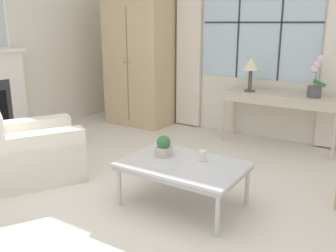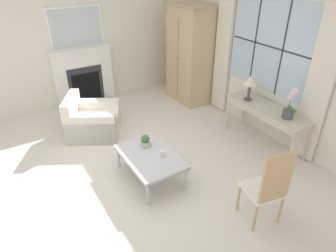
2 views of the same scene
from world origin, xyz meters
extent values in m
plane|color=silver|center=(0.00, 0.00, 0.00)|extent=(14.00, 14.00, 0.00)
cube|color=silver|center=(0.00, 3.03, 1.40)|extent=(7.20, 0.06, 2.80)
cube|color=silver|center=(0.00, 3.00, 1.65)|extent=(1.72, 0.01, 1.59)
cube|color=#2D2D33|center=(-0.31, 2.99, 1.65)|extent=(0.02, 0.02, 1.59)
cube|color=#2D2D33|center=(0.31, 2.99, 1.65)|extent=(0.02, 0.02, 1.59)
cube|color=#2D2D33|center=(0.00, 2.99, 1.65)|extent=(1.72, 0.02, 0.02)
cube|color=silver|center=(-1.11, 2.95, 1.32)|extent=(0.42, 0.06, 2.60)
cube|color=tan|center=(-1.87, 2.65, 1.05)|extent=(1.02, 0.61, 2.10)
cube|color=#74644C|center=(-1.87, 2.34, 1.01)|extent=(0.01, 0.01, 1.77)
sphere|color=#997F4C|center=(-1.92, 2.33, 1.05)|extent=(0.03, 0.03, 0.03)
sphere|color=#997F4C|center=(-1.82, 2.33, 1.05)|extent=(0.03, 0.03, 0.03)
cube|color=beige|center=(0.46, 2.69, 0.72)|extent=(1.57, 0.50, 0.03)
cube|color=beige|center=(0.46, 2.69, 0.65)|extent=(1.50, 0.48, 0.10)
cylinder|color=beige|center=(-0.28, 2.48, 0.35)|extent=(0.04, 0.04, 0.70)
cylinder|color=beige|center=(1.21, 2.48, 0.35)|extent=(0.04, 0.04, 0.70)
cylinder|color=beige|center=(-0.28, 2.90, 0.35)|extent=(0.04, 0.04, 0.70)
cylinder|color=#4C4742|center=(0.05, 2.62, 0.74)|extent=(0.15, 0.15, 0.02)
cylinder|color=#4C4742|center=(0.05, 2.62, 0.89)|extent=(0.05, 0.05, 0.27)
cone|color=beige|center=(0.05, 2.62, 1.11)|extent=(0.25, 0.25, 0.17)
cylinder|color=#4C4C51|center=(0.88, 2.67, 0.80)|extent=(0.18, 0.18, 0.14)
cylinder|color=#336638|center=(0.88, 2.67, 1.06)|extent=(0.01, 0.01, 0.38)
cube|color=#336638|center=(0.94, 2.67, 0.92)|extent=(0.16, 0.02, 0.10)
sphere|color=silver|center=(0.85, 2.68, 1.08)|extent=(0.10, 0.10, 0.10)
sphere|color=silver|center=(0.88, 2.68, 1.15)|extent=(0.10, 0.10, 0.10)
sphere|color=silver|center=(0.92, 2.68, 1.22)|extent=(0.10, 0.10, 0.10)
cube|color=silver|center=(-1.45, 0.17, 0.22)|extent=(1.15, 1.20, 0.45)
cube|color=silver|center=(-1.71, 0.32, 0.29)|extent=(0.63, 0.90, 0.59)
cube|color=silver|center=(-1.18, 0.02, 0.29)|extent=(0.63, 0.90, 0.59)
cube|color=#BCBCC1|center=(0.25, 0.47, 0.41)|extent=(1.10, 0.74, 0.03)
cube|color=#A0A0A4|center=(0.25, 0.47, 0.38)|extent=(1.08, 0.72, 0.04)
cylinder|color=#BCBCC1|center=(-0.25, 0.15, 0.20)|extent=(0.04, 0.04, 0.40)
cylinder|color=#BCBCC1|center=(0.75, 0.15, 0.20)|extent=(0.04, 0.04, 0.40)
cylinder|color=#BCBCC1|center=(-0.25, 0.78, 0.20)|extent=(0.04, 0.04, 0.40)
cylinder|color=#BCBCC1|center=(0.75, 0.78, 0.20)|extent=(0.04, 0.04, 0.40)
cube|color=#BCB7AD|center=(0.00, 0.52, 0.47)|extent=(0.13, 0.13, 0.09)
sphere|color=#336638|center=(0.00, 0.52, 0.56)|extent=(0.13, 0.13, 0.13)
cylinder|color=silver|center=(0.37, 0.61, 0.43)|extent=(0.09, 0.09, 0.01)
cylinder|color=silver|center=(0.37, 0.61, 0.48)|extent=(0.07, 0.07, 0.09)
cylinder|color=black|center=(0.37, 0.61, 0.53)|extent=(0.00, 0.00, 0.01)
camera|label=1|loc=(1.84, -2.29, 1.65)|focal=40.00mm
camera|label=2|loc=(3.52, -1.22, 3.06)|focal=32.00mm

